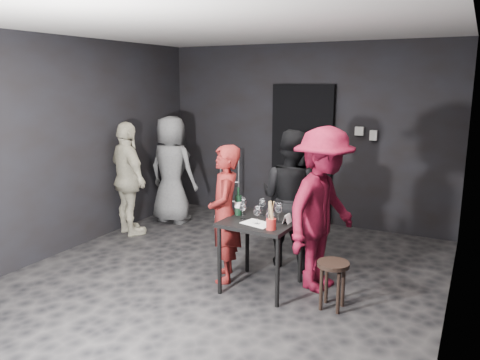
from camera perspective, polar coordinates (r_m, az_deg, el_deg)
The scene contains 27 objects.
floor at distance 5.33m, azimuth -1.90°, elevation -11.85°, with size 4.50×5.00×0.02m, color black.
ceiling at distance 4.90m, azimuth -2.13°, elevation 18.40°, with size 4.50×5.00×0.02m, color silver.
wall_back at distance 7.20m, azimuth 7.79°, elevation 5.51°, with size 4.50×0.04×2.70m, color black.
wall_front at distance 3.06m, azimuth -25.55°, elevation -4.47°, with size 4.50×0.04×2.70m, color black.
wall_left at distance 6.33m, azimuth -20.12°, elevation 4.00°, with size 0.04×5.00×2.70m, color black.
wall_right at distance 4.33m, azimuth 25.00°, elevation 0.15°, with size 0.04×5.00×2.70m, color black.
doorway at distance 7.18m, azimuth 7.56°, elevation 3.08°, with size 0.95×0.10×2.10m, color black.
wallbox_upper at distance 6.91m, azimuth 14.36°, elevation 5.80°, with size 0.12×0.06×0.12m, color #B7B7B2.
wallbox_lower at distance 6.87m, azimuth 15.97°, elevation 5.26°, with size 0.10×0.06×0.14m, color #B7B7B2.
hand_truck at distance 7.60m, azimuth -1.36°, elevation -2.82°, with size 0.37×0.32×1.10m.
tasting_table at distance 4.87m, azimuth 2.62°, elevation -5.98°, with size 0.72×0.72×0.75m.
stool at distance 4.62m, azimuth 11.26°, elevation -11.05°, with size 0.31×0.31×0.47m.
server_red at distance 5.06m, azimuth -1.87°, elevation -4.17°, with size 0.54×0.36×1.49m, color maroon.
woman_black at distance 5.48m, azimuth 6.23°, elevation -1.62°, with size 0.85×0.46×1.74m, color black.
man_maroon at distance 4.86m, azimuth 10.11°, elevation -2.21°, with size 1.26×0.59×1.95m, color maroon.
bystander_cream at distance 6.72m, azimuth -13.49°, elevation 0.57°, with size 1.01×0.48×1.72m, color beige.
bystander_grey at distance 7.20m, azimuth -8.33°, elevation 1.85°, with size 0.88×0.48×1.80m, color slate.
tasting_mat at distance 4.71m, azimuth 2.14°, elevation -5.32°, with size 0.30×0.20×0.00m, color white.
wine_glass_a at distance 4.84m, azimuth 0.33°, elevation -3.74°, with size 0.07×0.07×0.18m, color white, non-canonical shape.
wine_glass_b at distance 5.00m, azimuth 0.34°, elevation -3.05°, with size 0.08×0.08×0.21m, color white, non-canonical shape.
wine_glass_c at distance 4.98m, azimuth 2.72°, elevation -3.17°, with size 0.08×0.08×0.20m, color white, non-canonical shape.
wine_glass_d at distance 4.67m, azimuth 2.13°, elevation -4.20°, with size 0.08×0.08×0.20m, color white, non-canonical shape.
wine_glass_e at distance 4.53m, azimuth 3.70°, elevation -4.60°, with size 0.08×0.08×0.22m, color white, non-canonical shape.
wine_glass_f at distance 4.74m, azimuth 4.69°, elevation -3.85°, with size 0.08×0.08×0.22m, color white, non-canonical shape.
wine_bottle at distance 4.98m, azimuth -0.22°, elevation -3.00°, with size 0.07×0.07×0.30m.
breadstick_cup at distance 4.50m, azimuth 3.82°, elevation -4.39°, with size 0.10×0.10×0.30m.
reserved_card at distance 4.75m, azimuth 5.62°, elevation -4.67°, with size 0.07×0.12×0.09m, color white, non-canonical shape.
Camera 1 is at (2.38, -4.25, 2.16)m, focal length 35.00 mm.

